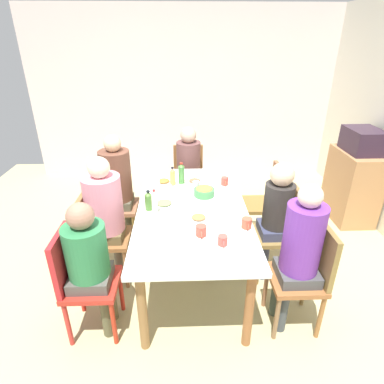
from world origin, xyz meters
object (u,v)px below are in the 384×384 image
chair_6 (112,201)px  microwave (363,141)px  cup_2 (156,184)px  person_4 (300,248)px  chair_0 (267,199)px  person_2 (105,209)px  bottle_2 (149,201)px  plate_0 (195,182)px  plate_3 (199,219)px  cup_4 (201,231)px  person_5 (189,165)px  bottle_3 (173,177)px  bottle_1 (155,203)px  plate_1 (164,204)px  bowl_0 (204,191)px  chair_2 (99,232)px  chair_4 (307,272)px  side_cabinet (352,186)px  chair_5 (188,176)px  chair_1 (80,277)px  cup_0 (247,223)px  chair_3 (283,229)px  person_6 (117,181)px  cup_3 (196,186)px  person_1 (89,258)px  person_3 (276,211)px  plate_2 (163,182)px  dining_table (192,215)px  bottle_0 (181,174)px  cup_1 (223,241)px

chair_6 → microwave: microwave is taller
cup_2 → microwave: microwave is taller
person_4 → chair_0: bearing=175.8°
person_2 → bottle_2: person_2 is taller
plate_0 → microwave: bearing=104.7°
plate_3 → cup_4: (0.24, 0.01, 0.03)m
person_5 → bottle_3: bearing=-14.0°
cup_4 → bottle_2: bottle_2 is taller
chair_6 → cup_2: bearing=67.5°
chair_6 → bottle_1: bearing=36.2°
plate_1 → bowl_0: size_ratio=1.24×
person_2 → plate_1: bearing=94.1°
chair_2 → chair_4: bearing=70.4°
plate_3 → bowl_0: bearing=170.2°
chair_4 → side_cabinet: bearing=144.3°
chair_5 → side_cabinet: (0.25, 2.07, -0.06)m
chair_1 → cup_0: 1.35m
person_2 → person_5: (-1.22, 0.78, -0.05)m
plate_0 → bottle_1: bearing=-29.5°
person_5 → chair_6: (0.60, -0.87, -0.19)m
person_2 → bottle_2: 0.41m
cup_4 → person_4: bearing=78.2°
chair_1 → cup_2: (-1.02, 0.52, 0.30)m
chair_5 → bottle_1: (1.43, -0.32, 0.36)m
chair_3 → bottle_3: 1.21m
person_2 → person_6: (-0.62, 0.00, 0.00)m
person_6 → cup_2: 0.48m
cup_3 → bottle_1: size_ratio=0.45×
cup_2 → cup_3: (0.05, 0.41, -0.01)m
chair_5 → cup_2: (0.90, -0.35, 0.30)m
cup_2 → chair_6: bearing=-112.5°
person_1 → cup_3: 1.29m
person_3 → bottle_2: (0.03, -1.16, 0.15)m
plate_2 → dining_table: bearing=27.8°
dining_table → person_1: bearing=-51.5°
plate_0 → bottle_3: bottle_3 is taller
bottle_0 → side_cabinet: bottle_0 is taller
cup_1 → person_5: bearing=-173.5°
person_6 → cup_3: bearing=72.6°
cup_2 → bottle_1: bottle_1 is taller
plate_0 → side_cabinet: (-0.53, 2.02, -0.33)m
bottle_3 → microwave: 2.33m
person_3 → bottle_3: bearing=-116.8°
cup_3 → person_2: bearing=-66.8°
plate_0 → chair_6: bearing=-95.5°
cup_4 → person_6: bearing=-142.5°
cup_3 → side_cabinet: side_cabinet is taller
bottle_0 → person_5: bearing=172.4°
bottle_0 → chair_6: bearing=-96.7°
chair_1 → person_3: (-0.62, 1.64, 0.19)m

